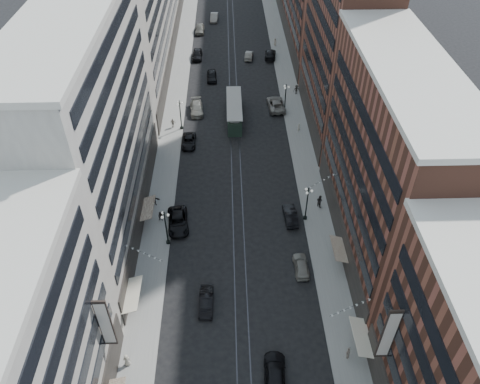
{
  "coord_description": "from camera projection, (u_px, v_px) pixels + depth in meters",
  "views": [
    {
      "loc": [
        -1.09,
        -13.88,
        45.0
      ],
      "look_at": [
        0.26,
        32.23,
        5.0
      ],
      "focal_mm": 35.0,
      "sensor_mm": 36.0,
      "label": 1
    }
  ],
  "objects": [
    {
      "name": "pedestrian_9",
      "position": [
        297.0,
        90.0,
        89.76
      ],
      "size": [
        1.27,
        0.68,
        1.88
      ],
      "primitive_type": "imported",
      "rotation": [
        0.0,
        0.0,
        0.15
      ],
      "color": "black",
      "rests_on": "sidewalk_east"
    },
    {
      "name": "pedestrian_1",
      "position": [
        127.0,
        360.0,
        47.49
      ],
      "size": [
        0.82,
        0.48,
        1.64
      ],
      "primitive_type": "imported",
      "rotation": [
        0.0,
        0.0,
        3.09
      ],
      "color": "#A9A18C",
      "rests_on": "sidewalk_west"
    },
    {
      "name": "car_2",
      "position": [
        178.0,
        221.0,
        62.89
      ],
      "size": [
        3.3,
        6.05,
        1.61
      ],
      "primitive_type": "imported",
      "rotation": [
        0.0,
        0.0,
        0.11
      ],
      "color": "black",
      "rests_on": "ground"
    },
    {
      "name": "car_5",
      "position": [
        206.0,
        302.0,
        53.18
      ],
      "size": [
        1.63,
        4.47,
        1.46
      ],
      "primitive_type": "imported",
      "rotation": [
        0.0,
        0.0,
        -0.02
      ],
      "color": "black",
      "rests_on": "ground"
    },
    {
      "name": "pedestrian_7",
      "position": [
        320.0,
        201.0,
        65.56
      ],
      "size": [
        1.0,
        1.04,
        1.93
      ],
      "primitive_type": "imported",
      "rotation": [
        0.0,
        0.0,
        2.29
      ],
      "color": "black",
      "rests_on": "sidewalk_east"
    },
    {
      "name": "pedestrian_5",
      "position": [
        154.0,
        200.0,
        65.74
      ],
      "size": [
        1.74,
        0.97,
        1.81
      ],
      "primitive_type": "imported",
      "rotation": [
        0.0,
        0.0,
        0.31
      ],
      "color": "black",
      "rests_on": "sidewalk_west"
    },
    {
      "name": "car_13",
      "position": [
        212.0,
        76.0,
        94.57
      ],
      "size": [
        2.09,
        4.9,
        1.65
      ],
      "primitive_type": "imported",
      "rotation": [
        0.0,
        0.0,
        0.03
      ],
      "color": "black",
      "rests_on": "ground"
    },
    {
      "name": "lamppost_se_mid",
      "position": [
        285.0,
        97.0,
        83.47
      ],
      "size": [
        1.03,
        1.14,
        5.52
      ],
      "color": "black",
      "rests_on": "sidewalk_east"
    },
    {
      "name": "car_4",
      "position": [
        301.0,
        266.0,
        57.18
      ],
      "size": [
        1.76,
        4.27,
        1.45
      ],
      "primitive_type": "imported",
      "rotation": [
        0.0,
        0.0,
        3.15
      ],
      "color": "gray",
      "rests_on": "ground"
    },
    {
      "name": "pedestrian_extra_0",
      "position": [
        275.0,
        42.0,
        106.84
      ],
      "size": [
        0.9,
        0.67,
        1.65
      ],
      "primitive_type": "imported",
      "rotation": [
        0.0,
        0.0,
        0.32
      ],
      "color": "#B5A796",
      "rests_on": "sidewalk_east"
    },
    {
      "name": "car_14",
      "position": [
        249.0,
        55.0,
        102.04
      ],
      "size": [
        2.14,
        4.6,
        1.46
      ],
      "primitive_type": "imported",
      "rotation": [
        0.0,
        0.0,
        3.0
      ],
      "color": "slate",
      "rests_on": "ground"
    },
    {
      "name": "pedestrian_8",
      "position": [
        299.0,
        127.0,
        79.95
      ],
      "size": [
        0.71,
        0.69,
        1.64
      ],
      "primitive_type": "imported",
      "rotation": [
        0.0,
        0.0,
        3.86
      ],
      "color": "#BAAF9A",
      "rests_on": "sidewalk_east"
    },
    {
      "name": "lamppost_sw_far",
      "position": [
        166.0,
        227.0,
        58.9
      ],
      "size": [
        1.03,
        1.14,
        5.52
      ],
      "color": "black",
      "rests_on": "sidewalk_west"
    },
    {
      "name": "car_8",
      "position": [
        197.0,
        108.0,
        85.09
      ],
      "size": [
        2.73,
        5.82,
        1.64
      ],
      "primitive_type": "imported",
      "rotation": [
        0.0,
        0.0,
        0.08
      ],
      "color": "slate",
      "rests_on": "ground"
    },
    {
      "name": "lamppost_sw_mid",
      "position": [
        180.0,
        114.0,
        79.29
      ],
      "size": [
        1.03,
        1.14,
        5.52
      ],
      "color": "black",
      "rests_on": "sidewalk_west"
    },
    {
      "name": "car_extra_1",
      "position": [
        214.0,
        17.0,
        118.63
      ],
      "size": [
        2.06,
        5.29,
        1.72
      ],
      "primitive_type": "imported",
      "rotation": [
        0.0,
        0.0,
        -0.05
      ],
      "color": "gray",
      "rests_on": "ground"
    },
    {
      "name": "car_10",
      "position": [
        290.0,
        215.0,
        63.87
      ],
      "size": [
        1.84,
        4.7,
        1.52
      ],
      "primitive_type": "imported",
      "rotation": [
        0.0,
        0.0,
        3.19
      ],
      "color": "black",
      "rests_on": "ground"
    },
    {
      "name": "sidewalk_west",
      "position": [
        178.0,
        87.0,
        92.55
      ],
      "size": [
        4.0,
        180.0,
        0.15
      ],
      "primitive_type": "cube",
      "color": "gray",
      "rests_on": "ground"
    },
    {
      "name": "pedestrian_6",
      "position": [
        173.0,
        123.0,
        80.98
      ],
      "size": [
        1.03,
        0.53,
        1.71
      ],
      "primitive_type": "imported",
      "rotation": [
        0.0,
        0.0,
        3.07
      ],
      "color": "#9E9282",
      "rests_on": "sidewalk_west"
    },
    {
      "name": "car_7",
      "position": [
        189.0,
        141.0,
        77.36
      ],
      "size": [
        2.26,
        4.89,
        1.36
      ],
      "primitive_type": "imported",
      "rotation": [
        0.0,
        0.0,
        -0.0
      ],
      "color": "black",
      "rests_on": "ground"
    },
    {
      "name": "rail_west",
      "position": [
        230.0,
        87.0,
        92.83
      ],
      "size": [
        0.12,
        180.0,
        0.02
      ],
      "primitive_type": "cube",
      "color": "#2D2D33",
      "rests_on": "ground"
    },
    {
      "name": "pedestrian_4",
      "position": [
        348.0,
        353.0,
        48.05
      ],
      "size": [
        0.8,
        1.09,
        1.69
      ],
      "primitive_type": "imported",
      "rotation": [
        0.0,
        0.0,
        1.17
      ],
      "color": "#B5A696",
      "rests_on": "sidewalk_east"
    },
    {
      "name": "ground",
      "position": [
        234.0,
        113.0,
        85.3
      ],
      "size": [
        220.0,
        220.0,
        0.0
      ],
      "primitive_type": "plane",
      "color": "black",
      "rests_on": "ground"
    },
    {
      "name": "building_west_mid",
      "position": [
        94.0,
        133.0,
        55.36
      ],
      "size": [
        8.0,
        36.0,
        28.0
      ],
      "primitive_type": "cube",
      "color": "#ACA698",
      "rests_on": "ground"
    },
    {
      "name": "sidewalk_east",
      "position": [
        288.0,
        86.0,
        93.04
      ],
      "size": [
        4.0,
        180.0,
        0.15
      ],
      "primitive_type": "cube",
      "color": "gray",
      "rests_on": "ground"
    },
    {
      "name": "car_6",
      "position": [
        275.0,
        374.0,
        46.56
      ],
      "size": [
        2.57,
        5.53,
        1.56
      ],
      "primitive_type": "imported",
      "rotation": [
        0.0,
        0.0,
        3.07
      ],
      "color": "black",
      "rests_on": "ground"
    },
    {
      "name": "streetcar",
      "position": [
        234.0,
        112.0,
        82.86
      ],
      "size": [
        2.62,
        11.86,
        3.28
      ],
      "color": "#213427",
      "rests_on": "ground"
    },
    {
      "name": "car_12",
      "position": [
        270.0,
        54.0,
        102.29
      ],
      "size": [
        2.96,
        5.83,
        1.62
      ],
      "primitive_type": "imported",
      "rotation": [
        0.0,
        0.0,
        3.02
      ],
      "color": "black",
      "rests_on": "ground"
    },
    {
      "name": "car_extra_0",
      "position": [
        200.0,
        29.0,
        112.77
      ],
      "size": [
        2.16,
        5.23,
        1.77
      ],
      "primitive_type": "imported",
      "rotation": [
        0.0,
        0.0,
        -0.01
      ],
      "color": "#636158",
      "rests_on": "ground"
    },
    {
      "name": "building_east_mid",
      "position": [
        387.0,
        167.0,
        53.64
      ],
      "size": [
        8.0,
        30.0,
        24.0
      ],
      "primitive_type": "cube",
      "color": "brown",
      "rests_on": "ground"
    },
    {
      "name": "pedestrian_2",
      "position": [
        161.0,
        216.0,
        63.44
      ],
      "size": [
        0.84,
        0.61,
        1.56
      ],
      "primitive_type": "imported",
      "rotation": [
        0.0,
        0.0,
        -0.28
      ],
      "color": "black",
      "rests_on": "sidewalk_west"
    },
    {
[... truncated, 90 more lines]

